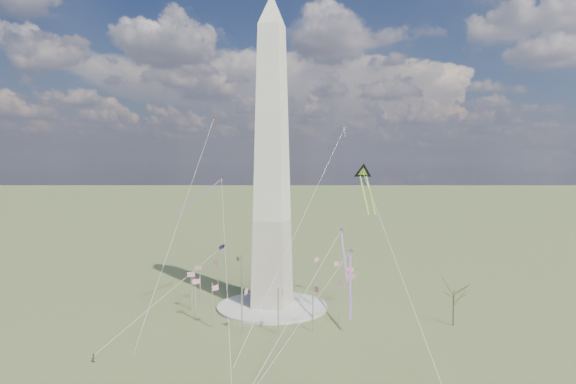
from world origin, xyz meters
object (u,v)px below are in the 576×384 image
(washington_monument, at_px, (272,161))
(kite_delta_black, at_px, (364,175))
(person_west, at_px, (94,358))
(tree_near, at_px, (454,294))

(washington_monument, bearing_deg, kite_delta_black, 6.54)
(person_west, xyz_separation_m, kite_delta_black, (55.00, 58.85, 42.52))
(washington_monument, relative_size, tree_near, 7.62)
(washington_monument, height_order, tree_near, washington_monument)
(washington_monument, relative_size, kite_delta_black, 5.61)
(washington_monument, relative_size, person_west, 50.69)
(tree_near, bearing_deg, person_west, -146.76)
(tree_near, bearing_deg, washington_monument, 178.39)
(tree_near, distance_m, kite_delta_black, 43.99)
(person_west, bearing_deg, kite_delta_black, -124.50)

